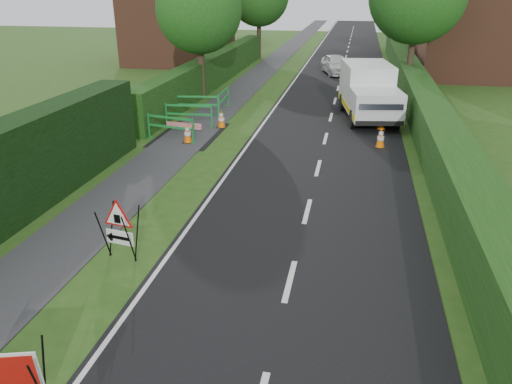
{
  "coord_description": "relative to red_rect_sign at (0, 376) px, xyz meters",
  "views": [
    {
      "loc": [
        3.55,
        -7.8,
        5.73
      ],
      "look_at": [
        1.41,
        2.86,
        1.17
      ],
      "focal_mm": 35.0,
      "sensor_mm": 36.0,
      "label": 1
    }
  ],
  "objects": [
    {
      "name": "ground",
      "position": [
        1.13,
        3.08,
        -0.55
      ],
      "size": [
        120.0,
        120.0,
        0.0
      ],
      "primitive_type": "plane",
      "color": "#264D16",
      "rests_on": "ground"
    },
    {
      "name": "road_surface",
      "position": [
        3.63,
        38.08,
        -0.54
      ],
      "size": [
        6.0,
        90.0,
        0.02
      ],
      "primitive_type": "cube",
      "color": "black",
      "rests_on": "ground"
    },
    {
      "name": "footpath",
      "position": [
        -1.87,
        38.08,
        -0.54
      ],
      "size": [
        2.0,
        90.0,
        0.02
      ],
      "primitive_type": "cube",
      "color": "#2D2D30",
      "rests_on": "ground"
    },
    {
      "name": "hedge_west_far",
      "position": [
        -3.87,
        25.08,
        -0.55
      ],
      "size": [
        1.0,
        24.0,
        1.8
      ],
      "primitive_type": "cube",
      "color": "#14380F",
      "rests_on": "ground"
    },
    {
      "name": "hedge_east",
      "position": [
        7.63,
        19.08,
        -0.55
      ],
      "size": [
        1.2,
        50.0,
        1.5
      ],
      "primitive_type": "cube",
      "color": "#14380F",
      "rests_on": "ground"
    },
    {
      "name": "house_west",
      "position": [
        -8.87,
        33.08,
        2.35
      ],
      "size": [
        7.5,
        7.4,
        7.88
      ],
      "color": "brown",
      "rests_on": "ground"
    },
    {
      "name": "house_east_a",
      "position": [
        12.13,
        31.08,
        2.35
      ],
      "size": [
        7.5,
        7.4,
        7.88
      ],
      "color": "brown",
      "rests_on": "ground"
    },
    {
      "name": "house_east_b",
      "position": [
        13.13,
        45.08,
        2.35
      ],
      "size": [
        7.5,
        7.4,
        7.88
      ],
      "color": "brown",
      "rests_on": "ground"
    },
    {
      "name": "tree_nw",
      "position": [
        -3.47,
        21.08,
        3.93
      ],
      "size": [
        4.4,
        4.4,
        6.7
      ],
      "color": "#2D2116",
      "rests_on": "ground"
    },
    {
      "name": "tree_fe",
      "position": [
        7.53,
        41.08,
        3.67
      ],
      "size": [
        4.2,
        4.2,
        6.33
      ],
      "color": "#2D2116",
      "rests_on": "ground"
    },
    {
      "name": "red_rect_sign",
      "position": [
        0.0,
        0.0,
        0.0
      ],
      "size": [
        1.26,
        0.97,
        0.95
      ],
      "rotation": [
        0.0,
        0.0,
        0.29
      ],
      "color": "black",
      "rests_on": "ground"
    },
    {
      "name": "triangle_sign",
      "position": [
        -0.21,
        4.24,
        0.31
      ],
      "size": [
        0.97,
        0.97,
        1.23
      ],
      "rotation": [
        0.0,
        0.0,
        -0.16
      ],
      "color": "black",
      "rests_on": "ground"
    },
    {
      "name": "works_van",
      "position": [
        5.24,
        18.31,
        0.71
      ],
      "size": [
        2.88,
        5.46,
        2.37
      ],
      "rotation": [
        0.0,
        0.0,
        0.17
      ],
      "color": "silver",
      "rests_on": "ground"
    },
    {
      "name": "traffic_cone_0",
      "position": [
        5.72,
        13.82,
        -0.16
      ],
      "size": [
        0.38,
        0.38,
        0.79
      ],
      "color": "black",
      "rests_on": "ground"
    },
    {
      "name": "traffic_cone_1",
      "position": [
        5.83,
        16.4,
        -0.16
      ],
      "size": [
        0.38,
        0.38,
        0.79
      ],
      "color": "black",
      "rests_on": "ground"
    },
    {
      "name": "traffic_cone_2",
      "position": [
        6.61,
        19.12,
        -0.16
      ],
      "size": [
        0.38,
        0.38,
        0.79
      ],
      "color": "black",
      "rests_on": "ground"
    },
    {
      "name": "traffic_cone_3",
      "position": [
        -1.57,
        12.99,
        -0.16
      ],
      "size": [
        0.38,
        0.38,
        0.79
      ],
      "color": "black",
      "rests_on": "ground"
    },
    {
      "name": "traffic_cone_4",
      "position": [
        -0.86,
        15.37,
        -0.16
      ],
      "size": [
        0.38,
        0.38,
        0.79
      ],
      "color": "black",
      "rests_on": "ground"
    },
    {
      "name": "ped_barrier_0",
      "position": [
        -2.32,
        13.15,
        0.08
      ],
      "size": [
        2.09,
        0.75,
        1.0
      ],
      "rotation": [
        0.0,
        0.0,
        -0.2
      ],
      "color": "#178332",
      "rests_on": "ground"
    },
    {
      "name": "ped_barrier_1",
      "position": [
        -2.26,
        15.27,
        0.08
      ],
      "size": [
        2.08,
        0.48,
        1.0
      ],
      "rotation": [
        0.0,
        0.0,
        0.06
      ],
      "color": "#178332",
      "rests_on": "ground"
    },
    {
      "name": "ped_barrier_2",
      "position": [
        -2.49,
        17.08,
        0.08
      ],
      "size": [
        2.09,
        0.66,
        1.0
      ],
      "rotation": [
        0.0,
        0.0,
        0.15
      ],
      "color": "#178332",
      "rests_on": "ground"
    },
    {
      "name": "ped_barrier_3",
      "position": [
        -1.56,
        18.42,
        0.08
      ],
      "size": [
        0.44,
        2.07,
        1.0
      ],
      "rotation": [
        0.0,
        0.0,
        1.61
      ],
      "color": "#178332",
      "rests_on": "ground"
    },
    {
      "name": "redwhite_plank",
      "position": [
        -2.0,
        13.8,
        -0.55
      ],
      "size": [
        1.5,
        0.13,
        0.25
      ],
      "primitive_type": "cube",
      "rotation": [
        0.0,
        0.0,
        -0.06
      ],
      "color": "red",
      "rests_on": "ground"
    },
    {
      "name": "hatchback_car",
      "position": [
        3.22,
        30.16,
        0.1
      ],
      "size": [
        2.55,
        4.08,
        1.29
      ],
      "primitive_type": "imported",
      "rotation": [
        0.0,
        0.0,
        0.29
      ],
      "color": "silver",
      "rests_on": "ground"
    }
  ]
}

